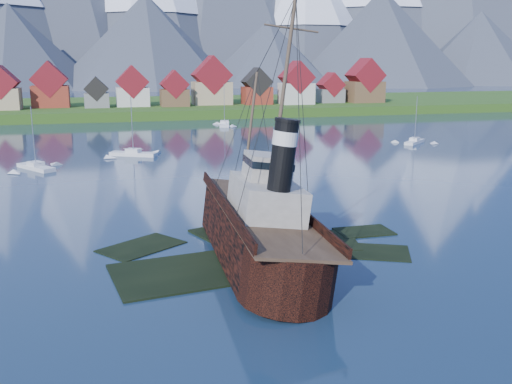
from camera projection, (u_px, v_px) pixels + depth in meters
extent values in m
plane|color=#172A42|center=(242.00, 259.00, 54.09)|extent=(1400.00, 1400.00, 0.00)
cube|color=black|center=(215.00, 272.00, 51.53)|extent=(19.08, 11.42, 1.00)
cube|color=black|center=(289.00, 245.00, 59.44)|extent=(15.15, 9.76, 1.00)
cube|color=black|center=(241.00, 233.00, 63.13)|extent=(11.45, 9.06, 1.00)
cube|color=black|center=(362.00, 256.00, 56.24)|extent=(10.27, 8.34, 1.00)
cube|color=black|center=(142.00, 251.00, 57.58)|extent=(9.42, 8.68, 1.00)
cube|color=black|center=(364.00, 235.00, 62.62)|extent=(6.00, 4.00, 1.00)
cube|color=#274E16|center=(137.00, 111.00, 214.21)|extent=(600.00, 80.00, 3.20)
cube|color=#3F3D38|center=(144.00, 121.00, 178.42)|extent=(600.00, 2.50, 2.00)
cube|color=tan|center=(3.00, 99.00, 183.19)|extent=(10.50, 9.00, 6.80)
cube|color=maroon|center=(2.00, 82.00, 182.00)|extent=(10.69, 9.18, 10.69)
cube|color=maroon|center=(51.00, 96.00, 192.29)|extent=(12.00, 8.50, 7.20)
cube|color=maroon|center=(49.00, 79.00, 191.00)|extent=(12.22, 8.67, 12.22)
cube|color=slate|center=(97.00, 100.00, 191.60)|extent=(8.00, 7.00, 4.80)
cube|color=black|center=(96.00, 89.00, 190.74)|extent=(8.15, 7.14, 8.15)
cube|color=beige|center=(133.00, 97.00, 197.24)|extent=(11.00, 9.50, 6.40)
cube|color=maroon|center=(132.00, 82.00, 196.08)|extent=(11.20, 9.69, 11.20)
cube|color=brown|center=(175.00, 98.00, 197.04)|extent=(9.50, 8.00, 5.80)
cube|color=maroon|center=(174.00, 84.00, 196.01)|extent=(9.67, 8.16, 9.67)
cube|color=tan|center=(212.00, 93.00, 205.00)|extent=(13.50, 10.00, 8.00)
cube|color=maroon|center=(211.00, 75.00, 203.56)|extent=(13.75, 10.20, 13.75)
cube|color=maroon|center=(257.00, 95.00, 206.38)|extent=(10.00, 8.50, 6.20)
cube|color=black|center=(257.00, 82.00, 205.28)|extent=(10.18, 8.67, 10.18)
cube|color=beige|center=(296.00, 94.00, 206.90)|extent=(11.50, 9.00, 7.50)
cube|color=maroon|center=(296.00, 77.00, 205.60)|extent=(11.71, 9.18, 11.71)
cube|color=slate|center=(330.00, 96.00, 214.70)|extent=(9.00, 7.50, 5.00)
cube|color=maroon|center=(331.00, 85.00, 213.77)|extent=(9.16, 7.65, 9.16)
cube|color=brown|center=(364.00, 92.00, 215.75)|extent=(12.50, 10.00, 7.80)
cube|color=maroon|center=(365.00, 75.00, 214.37)|extent=(12.73, 10.20, 12.73)
cone|color=#2D333D|center=(306.00, 13.00, 516.24)|extent=(150.00, 150.00, 125.00)
cone|color=#2D333D|center=(494.00, 6.00, 612.72)|extent=(180.00, 180.00, 155.00)
cone|color=#2D333D|center=(11.00, 48.00, 382.80)|extent=(120.00, 120.00, 58.00)
cone|color=#2D333D|center=(147.00, 42.00, 399.67)|extent=(136.00, 136.00, 66.00)
cone|color=#2D333D|center=(268.00, 55.00, 427.72)|extent=(110.00, 110.00, 50.00)
cone|color=#2D333D|center=(380.00, 38.00, 444.58)|extent=(150.00, 150.00, 75.00)
cone|color=#2D333D|center=(479.00, 49.00, 469.69)|extent=(124.00, 124.00, 60.00)
cube|color=black|center=(255.00, 235.00, 53.55)|extent=(7.34, 21.15, 4.41)
cone|color=black|center=(225.00, 201.00, 66.47)|extent=(7.34, 7.34, 7.34)
cylinder|color=black|center=(290.00, 275.00, 43.59)|extent=(7.34, 7.34, 4.41)
cube|color=#4C3826|center=(255.00, 211.00, 53.03)|extent=(7.20, 27.91, 0.26)
cube|color=black|center=(217.00, 209.00, 52.04)|extent=(0.21, 27.03, 0.94)
cube|color=black|center=(291.00, 204.00, 53.80)|extent=(0.21, 27.03, 0.94)
cube|color=#ADA89E|center=(259.00, 199.00, 51.19)|extent=(5.46, 8.92, 3.15)
cube|color=#ADA89E|center=(256.00, 167.00, 51.57)|extent=(3.78, 4.20, 2.31)
cylinder|color=black|center=(270.00, 155.00, 46.92)|extent=(1.99, 1.99, 5.88)
cylinder|color=silver|center=(270.00, 138.00, 46.59)|extent=(2.10, 2.10, 1.15)
cylinder|color=#473828|center=(234.00, 132.00, 59.50)|extent=(0.29, 0.29, 12.59)
cylinder|color=#473828|center=(262.00, 78.00, 47.80)|extent=(0.34, 0.34, 13.64)
cube|color=silver|center=(36.00, 169.00, 98.67)|extent=(7.11, 8.90, 1.16)
cube|color=silver|center=(36.00, 164.00, 98.46)|extent=(3.13, 3.27, 0.68)
cylinder|color=gray|center=(33.00, 136.00, 97.41)|extent=(0.14, 0.14, 10.09)
cube|color=silver|center=(133.00, 155.00, 112.62)|extent=(9.41, 6.44, 1.25)
cube|color=silver|center=(133.00, 150.00, 112.40)|extent=(3.29, 3.05, 0.73)
cylinder|color=gray|center=(132.00, 125.00, 111.26)|extent=(0.15, 0.15, 10.86)
cube|color=silver|center=(414.00, 143.00, 129.70)|extent=(7.45, 6.91, 1.15)
cube|color=silver|center=(415.00, 139.00, 129.49)|extent=(2.89, 2.85, 0.67)
cylinder|color=gray|center=(416.00, 119.00, 128.45)|extent=(0.13, 0.13, 9.96)
cube|color=silver|center=(225.00, 125.00, 165.20)|extent=(4.92, 11.02, 1.28)
cube|color=silver|center=(224.00, 122.00, 164.98)|extent=(2.94, 3.43, 0.75)
cylinder|color=gray|center=(224.00, 104.00, 163.81)|extent=(0.15, 0.15, 11.12)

